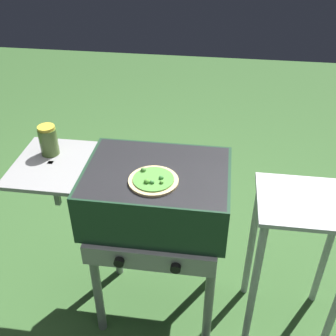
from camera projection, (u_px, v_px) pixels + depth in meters
ground_plane at (159, 303)px, 2.28m from camera, size 8.00×8.00×0.00m
grill at (154, 197)px, 1.85m from camera, size 0.96×0.53×0.90m
pizza_veggie at (152, 180)px, 1.70m from camera, size 0.21×0.21×0.03m
sauce_jar at (48, 140)px, 1.84m from camera, size 0.08×0.08×0.14m
prep_table at (299, 241)px, 1.88m from camera, size 0.44×0.36×0.81m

